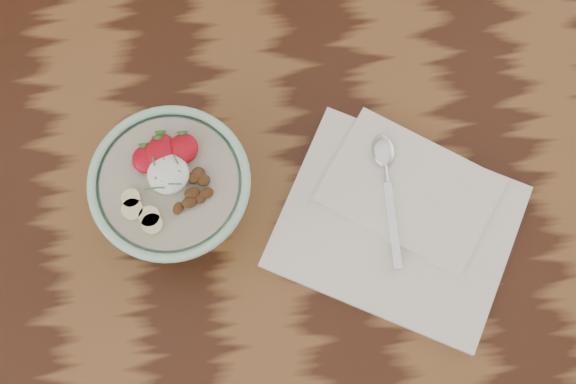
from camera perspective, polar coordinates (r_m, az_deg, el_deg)
table at (r=111.57cm, az=-7.32°, el=-4.41°), size 160.00×90.00×75.00cm
breakfast_bowl at (r=97.41cm, az=-8.15°, el=0.08°), size 19.05×19.05×12.57cm
napkin at (r=102.43cm, az=7.95°, el=-1.90°), size 35.91×33.76×1.75cm
spoon at (r=102.57cm, az=6.95°, el=1.65°), size 3.02×17.63×0.92cm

